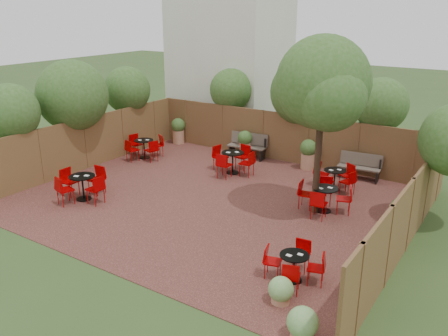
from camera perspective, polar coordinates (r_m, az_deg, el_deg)
The scene contains 13 objects.
ground at distance 15.42m, azimuth -1.19°, elevation -3.99°, with size 80.00×80.00×0.00m, color #354F23.
courtyard_paving at distance 15.41m, azimuth -1.19°, elevation -3.95°, with size 12.00×10.00×0.02m, color #391A17.
fence_back at distance 19.19m, azimuth 7.27°, elevation 3.69°, with size 12.00×0.08×2.00m, color brown.
fence_left at distance 18.95m, azimuth -16.37°, elevation 2.86°, with size 0.08×10.00×2.00m, color brown.
fence_right at distance 12.88m, azimuth 21.48°, elevation -5.34°, with size 0.08×10.00×2.00m, color brown.
neighbour_building at distance 23.43m, azimuth 0.77°, elevation 14.06°, with size 5.00×4.00×8.00m, color silver.
overhang_foliage at distance 17.94m, azimuth -1.86°, elevation 8.33°, with size 15.45×10.43×2.70m.
courtyard_tree at distance 13.72m, azimuth 11.80°, elevation 9.42°, with size 2.81×2.71×5.31m.
park_bench_left at distance 19.67m, azimuth 2.90°, elevation 2.80°, with size 1.68×0.73×1.01m.
park_bench_right at distance 17.87m, azimuth 16.11°, elevation 0.25°, with size 1.56×0.63×0.94m.
bistro_tables at distance 15.98m, azimuth -0.64°, elevation -1.31°, with size 10.73×7.41×0.95m.
planters at distance 18.35m, azimuth 5.00°, elevation 1.86°, with size 11.47×4.54×1.18m.
low_shrubs at distance 10.53m, azimuth 12.24°, elevation -14.23°, with size 1.93×3.73×0.66m.
Camera 1 is at (8.05, -11.69, 6.02)m, focal length 37.76 mm.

